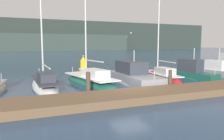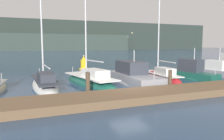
% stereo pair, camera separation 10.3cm
% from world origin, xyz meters
% --- Properties ---
extents(ground_plane, '(400.00, 400.00, 0.00)m').
position_xyz_m(ground_plane, '(0.00, 0.00, 0.00)').
color(ground_plane, navy).
extents(dock, '(37.42, 2.80, 0.45)m').
position_xyz_m(dock, '(0.00, -1.93, 0.23)').
color(dock, brown).
rests_on(dock, ground).
extents(mooring_pile_2, '(0.28, 0.28, 1.61)m').
position_xyz_m(mooring_pile_2, '(-3.14, -0.28, 0.80)').
color(mooring_pile_2, '#4C3D2D').
rests_on(mooring_pile_2, ground).
extents(mooring_pile_3, '(0.28, 0.28, 1.48)m').
position_xyz_m(mooring_pile_3, '(3.14, -0.28, 0.74)').
color(mooring_pile_3, '#4C3D2D').
rests_on(mooring_pile_3, ground).
extents(sailboat_berth_4, '(2.07, 7.85, 10.29)m').
position_xyz_m(sailboat_berth_4, '(-5.45, 3.87, 0.13)').
color(sailboat_berth_4, white).
rests_on(sailboat_berth_4, ground).
extents(sailboat_berth_5, '(3.76, 8.41, 12.29)m').
position_xyz_m(sailboat_berth_5, '(-1.66, 4.40, 0.15)').
color(sailboat_berth_5, '#195647').
rests_on(sailboat_berth_5, ground).
extents(motorboat_berth_6, '(2.59, 7.31, 3.41)m').
position_xyz_m(motorboat_berth_6, '(1.96, 3.21, 0.33)').
color(motorboat_berth_6, gray).
rests_on(motorboat_berth_6, ground).
extents(sailboat_berth_7, '(2.31, 6.99, 9.89)m').
position_xyz_m(sailboat_berth_7, '(5.43, 4.27, 0.12)').
color(sailboat_berth_7, red).
rests_on(sailboat_berth_7, ground).
extents(motorboat_berth_8, '(2.64, 5.33, 3.47)m').
position_xyz_m(motorboat_berth_8, '(8.48, 3.18, 0.36)').
color(motorboat_berth_8, '#195647').
rests_on(motorboat_berth_8, ground).
extents(motorboat_berth_9, '(2.07, 4.74, 3.57)m').
position_xyz_m(motorboat_berth_9, '(12.40, 3.73, 0.27)').
color(motorboat_berth_9, gray).
rests_on(motorboat_berth_9, ground).
extents(channel_buoy, '(1.29, 1.29, 1.93)m').
position_xyz_m(channel_buoy, '(0.57, 15.28, 0.71)').
color(channel_buoy, gold).
rests_on(channel_buoy, ground).
extents(hillside_backdrop, '(240.00, 23.00, 17.92)m').
position_xyz_m(hillside_backdrop, '(-3.06, 124.05, 8.26)').
color(hillside_backdrop, '#28332D').
rests_on(hillside_backdrop, ground).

